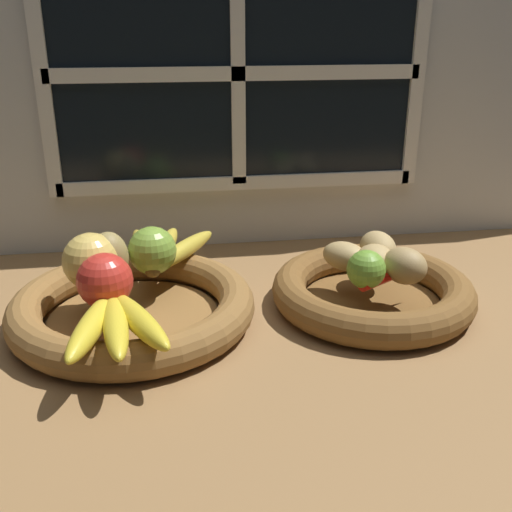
% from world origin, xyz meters
% --- Properties ---
extents(ground_plane, '(1.40, 0.90, 0.03)m').
position_xyz_m(ground_plane, '(0.00, 0.00, -0.01)').
color(ground_plane, olive).
extents(back_wall, '(1.40, 0.05, 0.55)m').
position_xyz_m(back_wall, '(0.00, 0.30, 0.28)').
color(back_wall, silver).
rests_on(back_wall, ground_plane).
extents(fruit_bowl_left, '(0.34, 0.34, 0.05)m').
position_xyz_m(fruit_bowl_left, '(-0.18, -0.01, 0.02)').
color(fruit_bowl_left, brown).
rests_on(fruit_bowl_left, ground_plane).
extents(fruit_bowl_right, '(0.30, 0.30, 0.05)m').
position_xyz_m(fruit_bowl_right, '(0.16, -0.01, 0.02)').
color(fruit_bowl_right, brown).
rests_on(fruit_bowl_right, ground_plane).
extents(apple_red_front, '(0.07, 0.07, 0.07)m').
position_xyz_m(apple_red_front, '(-0.21, -0.05, 0.09)').
color(apple_red_front, red).
rests_on(apple_red_front, fruit_bowl_left).
extents(apple_golden_left, '(0.08, 0.08, 0.08)m').
position_xyz_m(apple_golden_left, '(-0.24, 0.01, 0.09)').
color(apple_golden_left, '#DBB756').
rests_on(apple_golden_left, fruit_bowl_left).
extents(apple_green_back, '(0.07, 0.07, 0.07)m').
position_xyz_m(apple_green_back, '(-0.15, 0.05, 0.09)').
color(apple_green_back, '#7AA338').
rests_on(apple_green_back, fruit_bowl_left).
extents(pear_brown, '(0.07, 0.07, 0.07)m').
position_xyz_m(pear_brown, '(-0.21, 0.02, 0.09)').
color(pear_brown, olive).
rests_on(pear_brown, fruit_bowl_left).
extents(banana_bunch_front, '(0.13, 0.18, 0.03)m').
position_xyz_m(banana_bunch_front, '(-0.20, -0.13, 0.06)').
color(banana_bunch_front, gold).
rests_on(banana_bunch_front, fruit_bowl_left).
extents(banana_bunch_back, '(0.15, 0.18, 0.03)m').
position_xyz_m(banana_bunch_back, '(-0.14, 0.11, 0.06)').
color(banana_bunch_back, gold).
rests_on(banana_bunch_back, fruit_bowl_left).
extents(potato_oblong, '(0.08, 0.09, 0.04)m').
position_xyz_m(potato_oblong, '(0.13, 0.02, 0.07)').
color(potato_oblong, tan).
rests_on(potato_oblong, fruit_bowl_right).
extents(potato_small, '(0.08, 0.08, 0.05)m').
position_xyz_m(potato_small, '(0.19, -0.04, 0.08)').
color(potato_small, '#A38451').
rests_on(potato_small, fruit_bowl_right).
extents(potato_large, '(0.07, 0.07, 0.05)m').
position_xyz_m(potato_large, '(0.16, -0.01, 0.07)').
color(potato_large, tan).
rests_on(potato_large, fruit_bowl_right).
extents(potato_back, '(0.05, 0.08, 0.05)m').
position_xyz_m(potato_back, '(0.18, 0.04, 0.07)').
color(potato_back, tan).
rests_on(potato_back, fruit_bowl_right).
extents(lime_near, '(0.05, 0.05, 0.05)m').
position_xyz_m(lime_near, '(0.14, -0.05, 0.08)').
color(lime_near, '#6B9E33').
rests_on(lime_near, fruit_bowl_right).
extents(chili_pepper, '(0.12, 0.06, 0.02)m').
position_xyz_m(chili_pepper, '(0.18, -0.04, 0.06)').
color(chili_pepper, red).
rests_on(chili_pepper, fruit_bowl_right).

